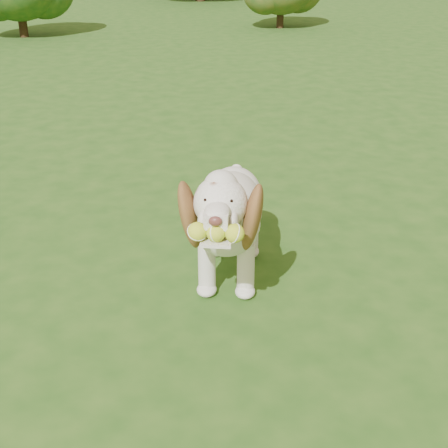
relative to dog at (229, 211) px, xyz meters
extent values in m
plane|color=#224B15|center=(-0.09, 0.08, -0.41)|extent=(80.00, 80.00, 0.00)
ellipsoid|color=silver|center=(0.02, 0.10, -0.04)|extent=(0.47, 0.71, 0.34)
ellipsoid|color=silver|center=(-0.03, -0.14, 0.00)|extent=(0.40, 0.40, 0.33)
ellipsoid|color=silver|center=(0.07, 0.32, -0.05)|extent=(0.36, 0.36, 0.31)
cylinder|color=silver|center=(-0.06, -0.26, 0.09)|extent=(0.23, 0.30, 0.26)
sphere|color=silver|center=(-0.09, -0.39, 0.22)|extent=(0.28, 0.28, 0.24)
sphere|color=silver|center=(-0.08, -0.37, 0.28)|extent=(0.18, 0.18, 0.15)
cube|color=silver|center=(-0.12, -0.52, 0.21)|extent=(0.13, 0.16, 0.06)
ellipsoid|color=#592D28|center=(-0.13, -0.59, 0.23)|extent=(0.06, 0.05, 0.04)
cube|color=silver|center=(-0.12, -0.53, 0.12)|extent=(0.16, 0.17, 0.02)
ellipsoid|color=brown|center=(-0.22, -0.35, 0.15)|extent=(0.17, 0.22, 0.36)
ellipsoid|color=brown|center=(0.05, -0.41, 0.15)|extent=(0.16, 0.24, 0.36)
cylinder|color=silver|center=(0.10, 0.46, -0.01)|extent=(0.09, 0.17, 0.13)
cylinder|color=silver|center=(-0.12, -0.10, -0.26)|extent=(0.11, 0.11, 0.30)
cylinder|color=silver|center=(0.07, -0.14, -0.26)|extent=(0.11, 0.11, 0.30)
cylinder|color=silver|center=(-0.03, 0.33, -0.26)|extent=(0.11, 0.11, 0.30)
cylinder|color=silver|center=(0.16, 0.28, -0.26)|extent=(0.11, 0.11, 0.30)
sphere|color=#C9F536|center=(-0.20, -0.55, 0.17)|extent=(0.10, 0.10, 0.08)
sphere|color=#C9F536|center=(-0.13, -0.57, 0.17)|extent=(0.10, 0.10, 0.08)
sphere|color=#C9F536|center=(-0.05, -0.59, 0.17)|extent=(0.10, 0.10, 0.08)
cylinder|color=#382314|center=(-2.36, 8.31, -0.18)|extent=(0.14, 0.14, 0.46)
cylinder|color=#382314|center=(2.11, 8.78, -0.20)|extent=(0.13, 0.13, 0.41)
camera|label=1|loc=(-0.38, -2.83, 1.30)|focal=50.00mm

